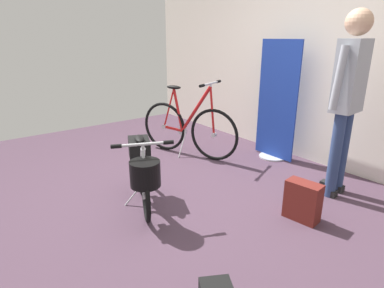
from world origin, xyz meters
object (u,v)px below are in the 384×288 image
object	(u,v)px
visitor_near_wall	(348,93)
display_bike_left	(188,128)
backpack_on_floor	(303,201)
folding_bike_foreground	(142,170)
floor_banner_stand	(277,108)

from	to	relation	value
visitor_near_wall	display_bike_left	bearing A→B (deg)	-164.69
backpack_on_floor	visitor_near_wall	bearing A→B (deg)	97.92
folding_bike_foreground	display_bike_left	size ratio (longest dim) A/B	0.68
floor_banner_stand	backpack_on_floor	xyz separation A→B (m)	(1.17, -1.03, -0.51)
floor_banner_stand	backpack_on_floor	distance (m)	1.64
folding_bike_foreground	floor_banner_stand	bearing A→B (deg)	93.45
folding_bike_foreground	visitor_near_wall	bearing A→B (deg)	61.10
floor_banner_stand	folding_bike_foreground	xyz separation A→B (m)	(0.12, -2.06, -0.29)
floor_banner_stand	display_bike_left	distance (m)	1.20
folding_bike_foreground	visitor_near_wall	world-z (taller)	visitor_near_wall
folding_bike_foreground	visitor_near_wall	distance (m)	2.07
visitor_near_wall	folding_bike_foreground	bearing A→B (deg)	-118.90
floor_banner_stand	folding_bike_foreground	world-z (taller)	floor_banner_stand
folding_bike_foreground	backpack_on_floor	distance (m)	1.48
folding_bike_foreground	display_bike_left	world-z (taller)	display_bike_left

